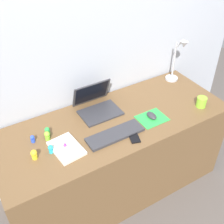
# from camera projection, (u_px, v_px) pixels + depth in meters

# --- Properties ---
(ground_plane) EXTENTS (6.00, 6.00, 0.00)m
(ground_plane) POSITION_uv_depth(u_px,v_px,m) (114.00, 185.00, 2.55)
(ground_plane) COLOR #59514C
(back_wall) EXTENTS (2.96, 0.05, 1.61)m
(back_wall) POSITION_uv_depth(u_px,v_px,m) (90.00, 89.00, 2.31)
(back_wall) COLOR #B2B7C1
(back_wall) RESTS_ON ground_plane
(desk) EXTENTS (1.76, 0.68, 0.74)m
(desk) POSITION_uv_depth(u_px,v_px,m) (114.00, 156.00, 2.32)
(desk) COLOR brown
(desk) RESTS_ON ground_plane
(laptop) EXTENTS (0.30, 0.28, 0.20)m
(laptop) POSITION_uv_depth(u_px,v_px,m) (96.00, 104.00, 2.17)
(laptop) COLOR #333338
(laptop) RESTS_ON desk
(keyboard) EXTENTS (0.41, 0.13, 0.02)m
(keyboard) POSITION_uv_depth(u_px,v_px,m) (115.00, 134.00, 1.96)
(keyboard) COLOR #333338
(keyboard) RESTS_ON desk
(mousepad) EXTENTS (0.21, 0.17, 0.00)m
(mousepad) POSITION_uv_depth(u_px,v_px,m) (152.00, 118.00, 2.11)
(mousepad) COLOR green
(mousepad) RESTS_ON desk
(mouse) EXTENTS (0.06, 0.10, 0.03)m
(mouse) POSITION_uv_depth(u_px,v_px,m) (152.00, 116.00, 2.11)
(mouse) COLOR #333338
(mouse) RESTS_ON mousepad
(cell_phone) EXTENTS (0.10, 0.14, 0.01)m
(cell_phone) POSITION_uv_depth(u_px,v_px,m) (134.00, 136.00, 1.96)
(cell_phone) COLOR black
(cell_phone) RESTS_ON desk
(desk_lamp) EXTENTS (0.11, 0.17, 0.40)m
(desk_lamp) POSITION_uv_depth(u_px,v_px,m) (177.00, 62.00, 2.41)
(desk_lamp) COLOR #B7B7BC
(desk_lamp) RESTS_ON desk
(notebook_pad) EXTENTS (0.19, 0.26, 0.02)m
(notebook_pad) POSITION_uv_depth(u_px,v_px,m) (66.00, 148.00, 1.86)
(notebook_pad) COLOR silver
(notebook_pad) RESTS_ON desk
(coffee_mug) EXTENTS (0.08, 0.08, 0.08)m
(coffee_mug) POSITION_uv_depth(u_px,v_px,m) (201.00, 102.00, 2.21)
(coffee_mug) COLOR #8CDB33
(coffee_mug) RESTS_ON desk
(toy_figurine_lime) EXTENTS (0.04, 0.04, 0.07)m
(toy_figurine_lime) POSITION_uv_depth(u_px,v_px,m) (47.00, 135.00, 1.92)
(toy_figurine_lime) COLOR #8CDB33
(toy_figurine_lime) RESTS_ON desk
(toy_figurine_purple) EXTENTS (0.04, 0.04, 0.05)m
(toy_figurine_purple) POSITION_uv_depth(u_px,v_px,m) (65.00, 145.00, 1.86)
(toy_figurine_purple) COLOR purple
(toy_figurine_purple) RESTS_ON desk
(toy_figurine_cyan) EXTENTS (0.03, 0.03, 0.06)m
(toy_figurine_cyan) POSITION_uv_depth(u_px,v_px,m) (51.00, 149.00, 1.82)
(toy_figurine_cyan) COLOR #28B7CC
(toy_figurine_cyan) RESTS_ON desk
(toy_figurine_yellow) EXTENTS (0.04, 0.04, 0.07)m
(toy_figurine_yellow) POSITION_uv_depth(u_px,v_px,m) (34.00, 154.00, 1.78)
(toy_figurine_yellow) COLOR yellow
(toy_figurine_yellow) RESTS_ON desk
(toy_figurine_blue) EXTENTS (0.03, 0.03, 0.06)m
(toy_figurine_blue) POSITION_uv_depth(u_px,v_px,m) (33.00, 139.00, 1.90)
(toy_figurine_blue) COLOR blue
(toy_figurine_blue) RESTS_ON desk
(toy_figurine_green) EXTENTS (0.03, 0.03, 0.06)m
(toy_figurine_green) POSITION_uv_depth(u_px,v_px,m) (47.00, 131.00, 1.96)
(toy_figurine_green) COLOR green
(toy_figurine_green) RESTS_ON desk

